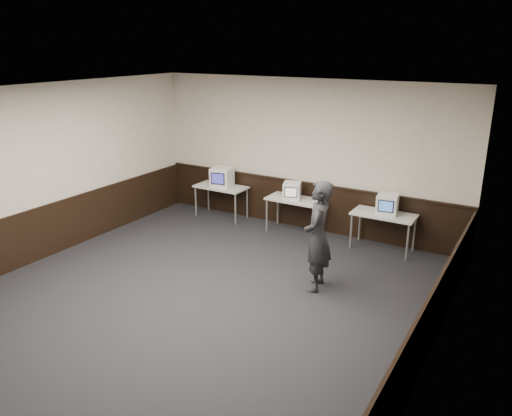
% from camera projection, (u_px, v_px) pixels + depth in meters
% --- Properties ---
extents(floor, '(8.00, 8.00, 0.00)m').
position_uv_depth(floor, '(192.00, 303.00, 7.80)').
color(floor, black).
rests_on(floor, ground).
extents(ceiling, '(8.00, 8.00, 0.00)m').
position_uv_depth(ceiling, '(182.00, 94.00, 6.79)').
color(ceiling, white).
rests_on(ceiling, back_wall).
extents(back_wall, '(7.00, 0.00, 7.00)m').
position_uv_depth(back_wall, '(305.00, 156.00, 10.56)').
color(back_wall, beige).
rests_on(back_wall, ground).
extents(left_wall, '(0.00, 8.00, 8.00)m').
position_uv_depth(left_wall, '(34.00, 175.00, 8.99)').
color(left_wall, beige).
rests_on(left_wall, ground).
extents(right_wall, '(0.00, 8.00, 8.00)m').
position_uv_depth(right_wall, '(434.00, 255.00, 5.60)').
color(right_wall, beige).
rests_on(right_wall, ground).
extents(wainscot_back, '(6.98, 0.04, 1.00)m').
position_uv_depth(wainscot_back, '(303.00, 205.00, 10.89)').
color(wainscot_back, black).
rests_on(wainscot_back, back_wall).
extents(wainscot_left, '(0.04, 7.98, 1.00)m').
position_uv_depth(wainscot_left, '(42.00, 232.00, 9.33)').
color(wainscot_left, black).
rests_on(wainscot_left, left_wall).
extents(wainscot_right, '(0.04, 7.98, 1.00)m').
position_uv_depth(wainscot_right, '(422.00, 340.00, 5.95)').
color(wainscot_right, black).
rests_on(wainscot_right, right_wall).
extents(wainscot_rail, '(6.98, 0.06, 0.04)m').
position_uv_depth(wainscot_rail, '(303.00, 182.00, 10.71)').
color(wainscot_rail, black).
rests_on(wainscot_rail, wainscot_back).
extents(desk_left, '(1.20, 0.60, 0.75)m').
position_uv_depth(desk_left, '(221.00, 189.00, 11.44)').
color(desk_left, beige).
rests_on(desk_left, ground).
extents(desk_center, '(1.20, 0.60, 0.75)m').
position_uv_depth(desk_center, '(295.00, 202.00, 10.52)').
color(desk_center, beige).
rests_on(desk_center, ground).
extents(desk_right, '(1.20, 0.60, 0.75)m').
position_uv_depth(desk_right, '(384.00, 217.00, 9.60)').
color(desk_right, beige).
rests_on(desk_right, ground).
extents(emac_left, '(0.52, 0.54, 0.44)m').
position_uv_depth(emac_left, '(222.00, 177.00, 11.31)').
color(emac_left, white).
rests_on(emac_left, desk_left).
extents(emac_center, '(0.46, 0.47, 0.35)m').
position_uv_depth(emac_center, '(292.00, 191.00, 10.44)').
color(emac_center, white).
rests_on(emac_center, desk_center).
extents(emac_right, '(0.44, 0.46, 0.39)m').
position_uv_depth(emac_right, '(387.00, 204.00, 9.51)').
color(emac_right, white).
rests_on(emac_right, desk_right).
extents(person, '(0.57, 0.75, 1.84)m').
position_uv_depth(person, '(318.00, 236.00, 8.00)').
color(person, black).
rests_on(person, ground).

